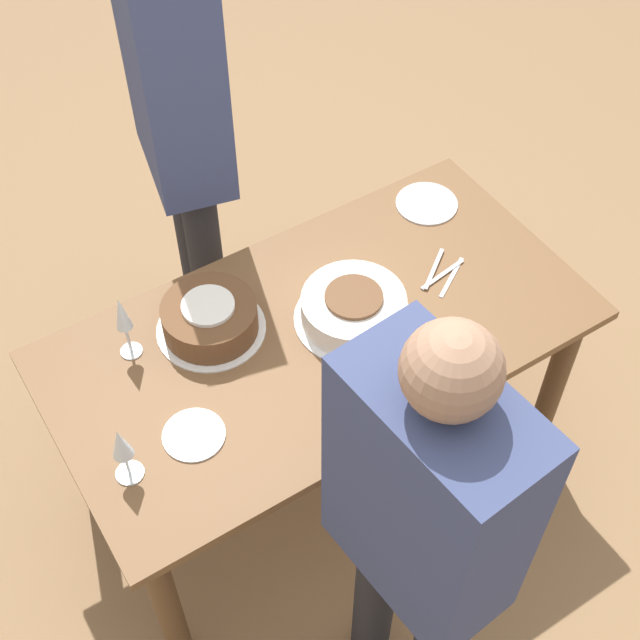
% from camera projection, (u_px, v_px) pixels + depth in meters
% --- Properties ---
extents(ground_plane, '(12.00, 12.00, 0.00)m').
position_uv_depth(ground_plane, '(320.00, 467.00, 3.01)').
color(ground_plane, '#8E6B47').
extents(dining_table, '(1.50, 0.78, 0.73)m').
position_uv_depth(dining_table, '(320.00, 357.00, 2.54)').
color(dining_table, brown).
rests_on(dining_table, ground_plane).
extents(cake_center_white, '(0.33, 0.33, 0.10)m').
position_uv_depth(cake_center_white, '(353.00, 309.00, 2.44)').
color(cake_center_white, white).
rests_on(cake_center_white, dining_table).
extents(cake_front_chocolate, '(0.30, 0.30, 0.11)m').
position_uv_depth(cake_front_chocolate, '(210.00, 318.00, 2.41)').
color(cake_front_chocolate, white).
rests_on(cake_front_chocolate, dining_table).
extents(wine_glass_near, '(0.06, 0.06, 0.22)m').
position_uv_depth(wine_glass_near, '(122.00, 317.00, 2.29)').
color(wine_glass_near, silver).
rests_on(wine_glass_near, dining_table).
extents(wine_glass_far, '(0.07, 0.07, 0.19)m').
position_uv_depth(wine_glass_far, '(121.00, 446.00, 2.06)').
color(wine_glass_far, silver).
rests_on(wine_glass_far, dining_table).
extents(dessert_plate_left, '(0.19, 0.19, 0.01)m').
position_uv_depth(dessert_plate_left, '(427.00, 204.00, 2.77)').
color(dessert_plate_left, silver).
rests_on(dessert_plate_left, dining_table).
extents(dessert_plate_right, '(0.16, 0.16, 0.01)m').
position_uv_depth(dessert_plate_right, '(194.00, 435.00, 2.23)').
color(dessert_plate_right, silver).
rests_on(dessert_plate_right, dining_table).
extents(fork_pile, '(0.18, 0.15, 0.01)m').
position_uv_depth(fork_pile, '(443.00, 273.00, 2.58)').
color(fork_pile, silver).
rests_on(fork_pile, dining_table).
extents(person_cutting, '(0.30, 0.44, 1.76)m').
position_uv_depth(person_cutting, '(178.00, 107.00, 2.53)').
color(person_cutting, '#232328').
rests_on(person_cutting, ground_plane).
extents(person_watching, '(0.25, 0.42, 1.57)m').
position_uv_depth(person_watching, '(422.00, 525.00, 1.84)').
color(person_watching, '#232328').
rests_on(person_watching, ground_plane).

